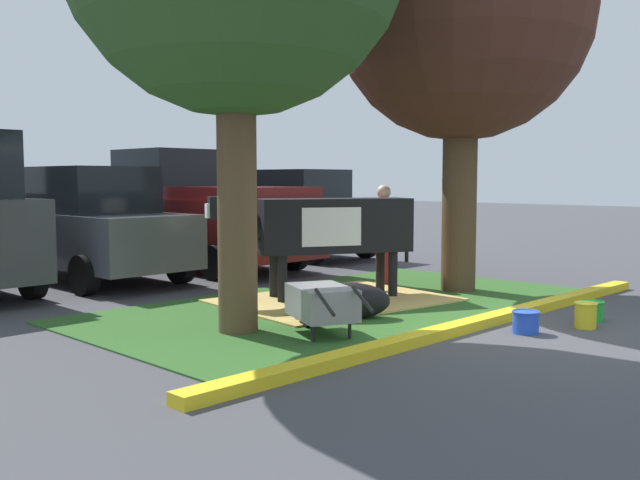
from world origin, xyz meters
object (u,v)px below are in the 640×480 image
cow_holstein (327,226)px  sedan_silver (294,214)px  calf_lying (345,301)px  pickup_truck_maroon (197,213)px  sedan_red (90,225)px  person_handler (384,232)px  bucket_blue (526,321)px  bucket_green (591,311)px  shade_tree_right (462,13)px  wheelbarrow (321,303)px  bucket_yellow (586,315)px

cow_holstein → sedan_silver: 6.04m
calf_lying → pickup_truck_maroon: size_ratio=0.22×
sedan_red → pickup_truck_maroon: 2.53m
person_handler → bucket_blue: size_ratio=5.21×
bucket_green → shade_tree_right: bearing=71.0°
bucket_blue → sedan_silver: sedan_silver is taller
wheelbarrow → bucket_green: bearing=-31.5°
pickup_truck_maroon → bucket_green: bearing=-88.8°
calf_lying → wheelbarrow: bearing=-153.5°
sedan_red → pickup_truck_maroon: bearing=6.8°
calf_lying → shade_tree_right: bearing=5.6°
cow_holstein → bucket_green: (1.17, -3.55, -0.97)m
wheelbarrow → bucket_yellow: 3.25m
bucket_blue → pickup_truck_maroon: pickup_truck_maroon is taller
bucket_yellow → bucket_green: bearing=15.8°
shade_tree_right → cow_holstein: shade_tree_right is taller
shade_tree_right → bucket_yellow: shade_tree_right is taller
bucket_blue → bucket_yellow: (0.76, -0.38, 0.03)m
wheelbarrow → sedan_silver: (5.63, 6.41, 0.60)m
bucket_green → bucket_blue: bearing=168.7°
calf_lying → sedan_silver: size_ratio=0.27×
bucket_yellow → bucket_blue: bearing=153.5°
bucket_green → sedan_silver: sedan_silver is taller
shade_tree_right → bucket_blue: 5.32m
bucket_green → sedan_silver: (2.61, 8.26, 0.85)m
pickup_truck_maroon → person_handler: bearing=-81.5°
wheelbarrow → sedan_red: size_ratio=0.35×
person_handler → cow_holstein: bearing=-170.6°
shade_tree_right → wheelbarrow: bearing=-169.2°
shade_tree_right → calf_lying: size_ratio=5.38×
shade_tree_right → pickup_truck_maroon: shade_tree_right is taller
pickup_truck_maroon → cow_holstein: bearing=-102.1°
person_handler → bucket_yellow: person_handler is taller
wheelbarrow → person_handler: bearing=29.3°
bucket_blue → bucket_yellow: 0.85m
calf_lying → sedan_silver: sedan_silver is taller
cow_holstein → wheelbarrow: size_ratio=1.86×
cow_holstein → sedan_red: size_ratio=0.66×
cow_holstein → shade_tree_right: bearing=-24.7°
person_handler → bucket_green: bearing=-97.3°
wheelbarrow → bucket_green: (3.03, -1.85, -0.25)m
person_handler → wheelbarrow: 4.07m
bucket_yellow → person_handler: bearing=76.4°
wheelbarrow → pickup_truck_maroon: (2.86, 6.38, 0.73)m
shade_tree_right → bucket_green: 5.08m
person_handler → sedan_silver: (2.12, 4.43, 0.06)m
shade_tree_right → wheelbarrow: 5.66m
wheelbarrow → sedan_silver: size_ratio=0.35×
bucket_green → cow_holstein: bearing=108.3°
shade_tree_right → sedan_red: size_ratio=1.46×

